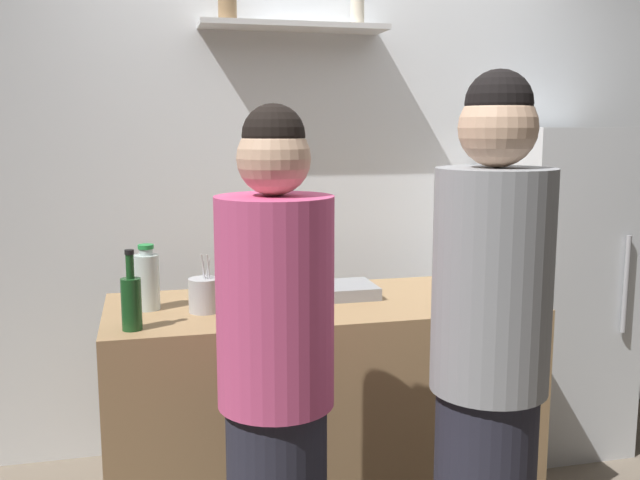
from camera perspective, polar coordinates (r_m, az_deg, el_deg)
back_wall_assembly at (r=3.56m, az=0.14°, el=4.71°), size 4.80×0.32×2.60m
refrigerator at (r=3.71m, az=18.41°, el=-3.70°), size 0.58×0.60×1.57m
counter at (r=3.00m, az=0.00°, el=-13.13°), size 1.68×0.70×0.88m
baking_pan at (r=2.94m, az=1.09°, el=-4.07°), size 0.34×0.24×0.05m
utensil_holder at (r=2.73m, az=-9.23°, el=-4.35°), size 0.12×0.12×0.23m
wine_bottle_pale_glass at (r=2.97m, az=12.92°, el=-2.60°), size 0.07×0.07×0.28m
wine_bottle_amber_glass at (r=2.79m, az=-5.93°, el=-2.99°), size 0.07×0.07×0.31m
wine_bottle_green_glass at (r=2.53m, az=-14.85°, el=-4.72°), size 0.07×0.07×0.28m
water_bottle_plastic at (r=2.80m, az=-13.67°, el=-3.16°), size 0.09×0.09×0.25m
person_pink_top at (r=2.13m, az=-3.54°, el=-11.99°), size 0.34×0.34×1.64m
person_grey_hoodie at (r=2.17m, az=13.31°, el=-10.34°), size 0.34×0.34×1.73m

